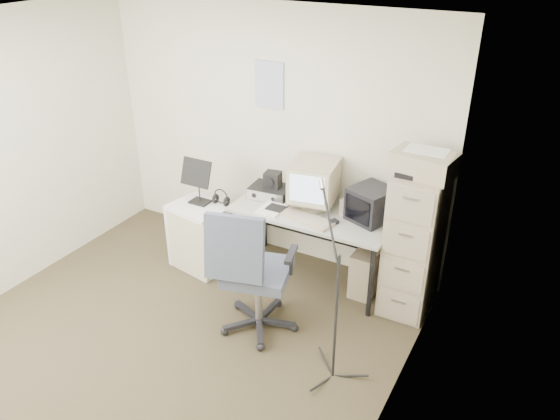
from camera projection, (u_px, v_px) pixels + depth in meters
The scene contains 22 objects.
floor at pixel (167, 344), 4.51m from camera, with size 3.60×3.60×0.01m, color #3F321D.
ceiling at pixel (128, 30), 3.36m from camera, with size 3.60×3.60×0.01m, color white.
wall_back at pixel (272, 135), 5.34m from camera, with size 3.60×0.02×2.50m, color silver.
wall_right at pixel (390, 278), 3.17m from camera, with size 0.02×3.60×2.50m, color silver.
wall_calendar at pixel (269, 85), 5.11m from camera, with size 0.30×0.02×0.44m, color white.
filing_cabinet at pixel (414, 242), 4.69m from camera, with size 0.40×0.60×1.30m, color #B1A597.
printer at pixel (424, 164), 4.32m from camera, with size 0.48×0.33×0.19m, color tan.
desk at pixel (312, 245), 5.21m from camera, with size 1.50×0.70×0.73m, color #A6A38E.
crt_monitor at pixel (314, 185), 5.02m from camera, with size 0.41×0.43×0.45m, color tan.
crt_tv at pixel (371, 204), 4.83m from camera, with size 0.33×0.35×0.30m, color black.
desk_speaker at pixel (346, 207), 4.93m from camera, with size 0.08×0.08×0.16m, color beige.
keyboard at pixel (307, 219), 4.88m from camera, with size 0.50×0.18×0.03m, color tan.
mouse at pixel (332, 222), 4.81m from camera, with size 0.06×0.11×0.03m, color black.
radio_receiver at pixel (271, 192), 5.28m from camera, with size 0.38×0.27×0.11m, color black.
radio_speaker at pixel (273, 180), 5.22m from camera, with size 0.15×0.14×0.15m, color black.
papers at pixel (273, 208), 5.07m from camera, with size 0.21×0.29×0.02m, color white.
pc_tower at pixel (368, 269), 5.11m from camera, with size 0.21×0.47×0.44m, color tan.
office_chair at pixel (258, 270), 4.45m from camera, with size 0.67×0.67×1.15m, color #363D4B.
side_cart at pixel (201, 236), 5.42m from camera, with size 0.54×0.43×0.67m, color silver.
music_stand at pixel (199, 181), 5.23m from camera, with size 0.32×0.17×0.47m, color black.
headphones at pixel (221, 199), 5.28m from camera, with size 0.17×0.17×0.03m, color black.
mic_stand at pixel (337, 300), 3.87m from camera, with size 0.02×0.02×1.42m, color black.
Camera 1 is at (2.50, -2.62, 3.06)m, focal length 35.00 mm.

